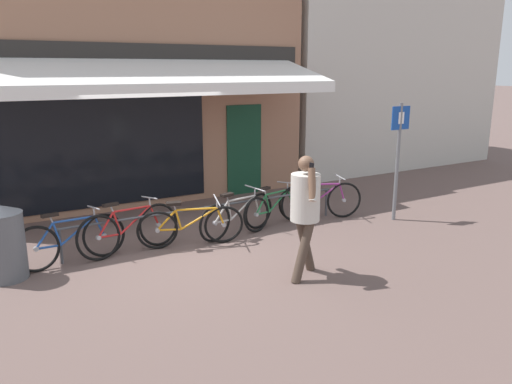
% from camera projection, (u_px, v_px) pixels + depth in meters
% --- Properties ---
extents(ground_plane, '(160.00, 160.00, 0.00)m').
position_uv_depth(ground_plane, '(185.00, 251.00, 8.19)').
color(ground_plane, brown).
extents(shop_front, '(7.88, 4.83, 6.04)m').
position_uv_depth(shop_front, '(121.00, 64.00, 11.34)').
color(shop_front, '#9E7056').
rests_on(shop_front, ground_plane).
extents(neighbour_building, '(7.39, 4.00, 5.57)m').
position_uv_depth(neighbour_building, '(365.00, 73.00, 15.66)').
color(neighbour_building, beige).
rests_on(neighbour_building, ground_plane).
extents(bike_rack_rail, '(5.19, 0.04, 0.57)m').
position_uv_depth(bike_rack_rail, '(212.00, 210.00, 8.79)').
color(bike_rack_rail, '#47494F').
rests_on(bike_rack_rail, ground_plane).
extents(bicycle_blue, '(1.72, 0.54, 0.85)m').
position_uv_depth(bicycle_blue, '(71.00, 240.00, 7.58)').
color(bicycle_blue, black).
rests_on(bicycle_blue, ground_plane).
extents(bicycle_red, '(1.77, 0.60, 0.88)m').
position_uv_depth(bicycle_red, '(129.00, 229.00, 8.05)').
color(bicycle_red, black).
rests_on(bicycle_red, ground_plane).
extents(bicycle_orange, '(1.77, 0.70, 0.84)m').
position_uv_depth(bicycle_orange, '(191.00, 226.00, 8.29)').
color(bicycle_orange, black).
rests_on(bicycle_orange, ground_plane).
extents(bicycle_silver, '(1.70, 0.59, 0.83)m').
position_uv_depth(bicycle_silver, '(237.00, 215.00, 8.87)').
color(bicycle_silver, black).
rests_on(bicycle_silver, ground_plane).
extents(bicycle_green, '(1.63, 0.67, 0.80)m').
position_uv_depth(bicycle_green, '(275.00, 208.00, 9.42)').
color(bicycle_green, black).
rests_on(bicycle_green, ground_plane).
extents(bicycle_purple, '(1.66, 0.64, 0.86)m').
position_uv_depth(bicycle_purple, '(320.00, 200.00, 9.81)').
color(bicycle_purple, black).
rests_on(bicycle_purple, ground_plane).
extents(pedestrian_adult, '(0.60, 0.73, 1.77)m').
position_uv_depth(pedestrian_adult, '(305.00, 204.00, 6.94)').
color(pedestrian_adult, '#47382D').
rests_on(pedestrian_adult, ground_plane).
extents(litter_bin, '(0.59, 0.59, 1.09)m').
position_uv_depth(litter_bin, '(3.00, 242.00, 6.97)').
color(litter_bin, '#515459').
rests_on(litter_bin, ground_plane).
extents(parking_sign, '(0.44, 0.07, 2.29)m').
position_uv_depth(parking_sign, '(398.00, 149.00, 9.54)').
color(parking_sign, slate).
rests_on(parking_sign, ground_plane).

